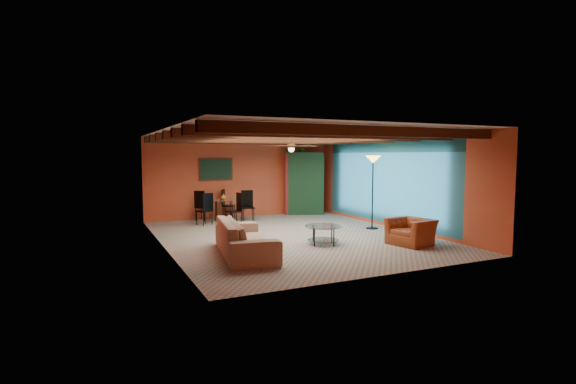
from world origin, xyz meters
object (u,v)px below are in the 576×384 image
potted_plant (302,147)px  vase (223,188)px  coffee_table (323,235)px  dining_table (224,206)px  sofa (245,238)px  floor_lamp (373,192)px  armchair (411,232)px  armoire (302,184)px

potted_plant → vase: bearing=-168.4°
vase → potted_plant: bearing=11.6°
coffee_table → dining_table: bearing=105.3°
dining_table → potted_plant: (3.12, 0.64, 1.89)m
sofa → floor_lamp: floor_lamp is taller
armchair → vase: vase is taller
coffee_table → potted_plant: 5.73m
sofa → armoire: 6.57m
armoire → armchair: bearing=-68.9°
sofa → potted_plant: size_ratio=5.43×
sofa → dining_table: 4.61m
armchair → floor_lamp: bearing=156.0°
armchair → coffee_table: size_ratio=1.07×
sofa → potted_plant: bearing=-28.2°
coffee_table → armoire: size_ratio=0.42×
coffee_table → armoire: armoire is taller
armoire → vase: 3.18m
armchair → coffee_table: armchair is taller
armoire → floor_lamp: armoire is taller
armoire → floor_lamp: (0.42, -3.65, -0.02)m
sofa → armoire: (3.99, 5.17, 0.71)m
dining_table → floor_lamp: size_ratio=0.90×
potted_plant → armchair: bearing=-90.8°
armoire → vase: (-3.12, -0.64, 0.00)m
sofa → dining_table: dining_table is taller
dining_table → coffee_table: bearing=-74.7°
coffee_table → armoire: 5.38m
potted_plant → vase: potted_plant is taller
dining_table → potted_plant: potted_plant is taller
armchair → armoire: 5.91m
armchair → dining_table: size_ratio=0.50×
dining_table → armchair: bearing=-59.8°
armchair → vase: bearing=-161.0°
sofa → floor_lamp: size_ratio=1.20×
dining_table → armoire: armoire is taller
coffee_table → floor_lamp: (2.36, 1.30, 0.83)m
sofa → vase: bearing=-1.5°
potted_plant → coffee_table: bearing=-111.5°
armchair → floor_lamp: size_ratio=0.45×
armchair → armoire: (0.08, 5.86, 0.77)m
coffee_table → vase: size_ratio=5.18×
dining_table → vase: 0.58m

